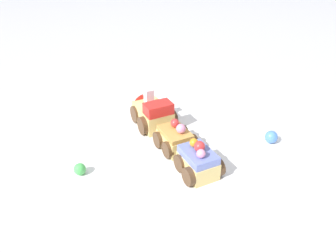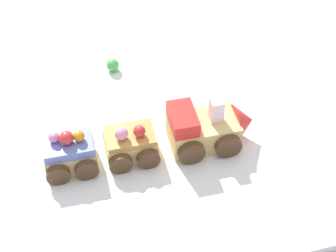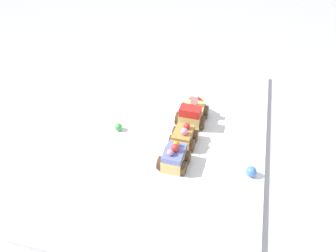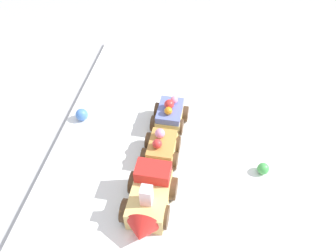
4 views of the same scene
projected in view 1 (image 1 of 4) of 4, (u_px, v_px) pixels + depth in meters
name	position (u px, v px, depth m)	size (l,w,h in m)	color
ground_plane	(156.00, 149.00, 0.62)	(10.00, 10.00, 0.00)	#B2B2B7
display_board	(156.00, 147.00, 0.62)	(0.76, 0.45, 0.01)	white
cake_train_locomotive	(151.00, 112.00, 0.68)	(0.12, 0.08, 0.07)	#E5C675
cake_car_caramel	(175.00, 139.00, 0.60)	(0.07, 0.07, 0.06)	#E5C675
cake_car_blueberry	(198.00, 162.00, 0.53)	(0.07, 0.07, 0.06)	#E5C675
gumball_blue	(271.00, 137.00, 0.62)	(0.02, 0.02, 0.02)	#4C84E0
gumball_green	(80.00, 169.00, 0.54)	(0.02, 0.02, 0.02)	#4CBC56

